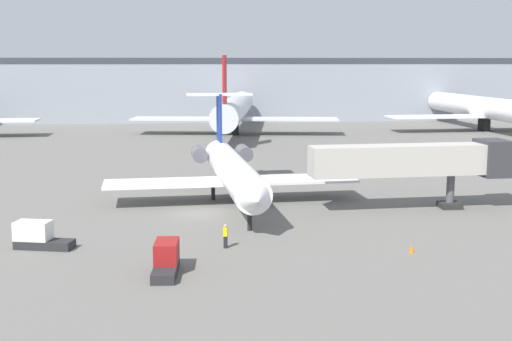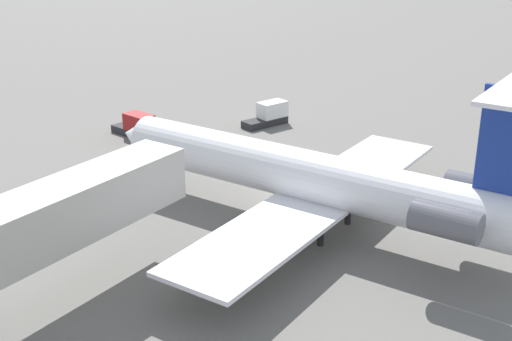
# 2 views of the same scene
# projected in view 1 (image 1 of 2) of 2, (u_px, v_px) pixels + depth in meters

# --- Properties ---
(ground_plane) EXTENTS (400.00, 400.00, 0.10)m
(ground_plane) POSITION_uv_depth(u_px,v_px,m) (200.00, 213.00, 56.91)
(ground_plane) COLOR #66635E
(regional_jet) EXTENTS (23.40, 27.79, 9.52)m
(regional_jet) POSITION_uv_depth(u_px,v_px,m) (232.00, 169.00, 60.74)
(regional_jet) COLOR white
(regional_jet) RESTS_ON ground_plane
(jet_bridge) EXTENTS (17.82, 3.90, 6.00)m
(jet_bridge) POSITION_uv_depth(u_px,v_px,m) (422.00, 160.00, 57.65)
(jet_bridge) COLOR #B7B2A8
(jet_bridge) RESTS_ON ground_plane
(ground_crew_marshaller) EXTENTS (0.34, 0.44, 1.69)m
(ground_crew_marshaller) POSITION_uv_depth(u_px,v_px,m) (225.00, 236.00, 46.04)
(ground_crew_marshaller) COLOR black
(ground_crew_marshaller) RESTS_ON ground_plane
(baggage_tug_lead) EXTENTS (1.68, 4.09, 1.90)m
(baggage_tug_lead) POSITION_uv_depth(u_px,v_px,m) (166.00, 259.00, 40.61)
(baggage_tug_lead) COLOR #262628
(baggage_tug_lead) RESTS_ON ground_plane
(baggage_tug_trailing) EXTENTS (4.22, 2.31, 1.90)m
(baggage_tug_trailing) POSITION_uv_depth(u_px,v_px,m) (38.00, 236.00, 45.97)
(baggage_tug_trailing) COLOR #262628
(baggage_tug_trailing) RESTS_ON ground_plane
(traffic_cone_near) EXTENTS (0.36, 0.36, 0.55)m
(traffic_cone_near) POSITION_uv_depth(u_px,v_px,m) (412.00, 249.00, 44.99)
(traffic_cone_near) COLOR orange
(traffic_cone_near) RESTS_ON ground_plane
(terminal_building) EXTENTS (145.86, 22.35, 13.61)m
(terminal_building) POSITION_uv_depth(u_px,v_px,m) (191.00, 89.00, 150.08)
(terminal_building) COLOR #8C939E
(terminal_building) RESTS_ON ground_plane
(parked_airliner_west_mid) EXTENTS (36.95, 43.59, 13.74)m
(parked_airliner_west_mid) POSITION_uv_depth(u_px,v_px,m) (235.00, 109.00, 117.22)
(parked_airliner_west_mid) COLOR silver
(parked_airliner_west_mid) RESTS_ON ground_plane
(parked_airliner_centre) EXTENTS (36.96, 43.86, 13.37)m
(parked_airliner_centre) POSITION_uv_depth(u_px,v_px,m) (485.00, 108.00, 123.26)
(parked_airliner_centre) COLOR white
(parked_airliner_centre) RESTS_ON ground_plane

